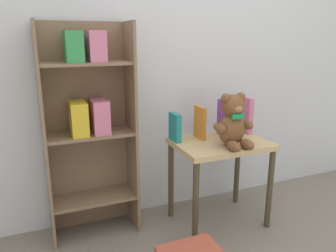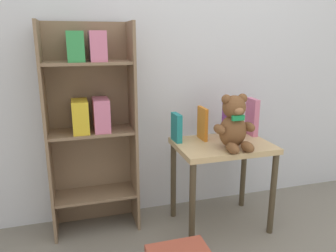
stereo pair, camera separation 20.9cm
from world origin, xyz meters
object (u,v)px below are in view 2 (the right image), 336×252
at_px(bookshelf_side, 91,117).
at_px(book_standing_purple, 228,119).
at_px(book_standing_orange, 203,123).
at_px(book_standing_teal, 177,128).
at_px(teddy_bear, 234,124).
at_px(book_standing_pink, 252,117).
at_px(display_table, 222,157).

height_order(bookshelf_side, book_standing_purple, bookshelf_side).
bearing_deg(book_standing_orange, book_standing_teal, 176.98).
bearing_deg(teddy_bear, book_standing_teal, 141.73).
relative_size(bookshelf_side, teddy_bear, 4.01).
height_order(teddy_bear, book_standing_pink, teddy_bear).
relative_size(display_table, book_standing_teal, 3.29).
distance_m(book_standing_orange, book_standing_pink, 0.38).
bearing_deg(teddy_bear, book_standing_purple, 72.06).
bearing_deg(book_standing_purple, bookshelf_side, 174.08).
bearing_deg(book_standing_purple, teddy_bear, -106.79).
relative_size(bookshelf_side, book_standing_orange, 6.18).
bearing_deg(book_standing_pink, display_table, -154.63).
bearing_deg(book_standing_teal, teddy_bear, -40.75).
xyz_separation_m(bookshelf_side, book_standing_teal, (0.55, -0.11, -0.08)).
bearing_deg(book_standing_orange, book_standing_purple, 1.18).
height_order(book_standing_teal, book_standing_purple, book_standing_purple).
height_order(bookshelf_side, book_standing_pink, bookshelf_side).
bearing_deg(book_standing_teal, book_standing_pink, -2.95).
distance_m(teddy_bear, book_standing_pink, 0.35).
xyz_separation_m(bookshelf_side, book_standing_purple, (0.93, -0.12, -0.05)).
xyz_separation_m(bookshelf_side, display_table, (0.83, -0.24, -0.28)).
relative_size(teddy_bear, book_standing_orange, 1.54).
relative_size(teddy_bear, book_standing_purple, 1.35).
bearing_deg(display_table, book_standing_purple, 53.37).
distance_m(bookshelf_side, book_standing_pink, 1.12).
xyz_separation_m(book_standing_orange, book_standing_purple, (0.19, 0.01, 0.02)).
bearing_deg(teddy_bear, book_standing_orange, 116.13).
relative_size(book_standing_orange, book_standing_purple, 0.88).
relative_size(teddy_bear, book_standing_pink, 1.31).
xyz_separation_m(book_standing_teal, book_standing_purple, (0.38, -0.00, 0.03)).
relative_size(book_standing_teal, book_standing_pink, 0.72).
bearing_deg(book_standing_teal, book_standing_purple, -2.86).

